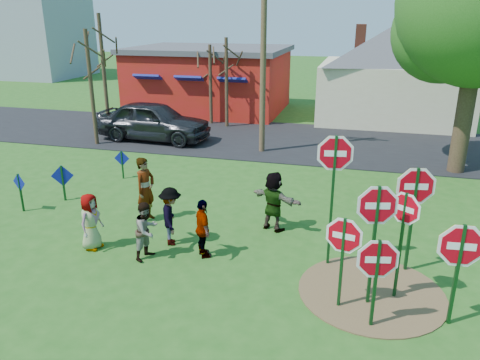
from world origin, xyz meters
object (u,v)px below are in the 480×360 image
object	(u,v)px
stop_sign_b	(334,168)
stop_sign_c	(404,222)
stop_sign_d	(415,194)
person_a	(91,222)
utility_pole	(263,54)
person_b	(145,189)
stop_sign_a	(343,243)
suv	(154,121)

from	to	relation	value
stop_sign_b	stop_sign_c	size ratio (longest dim) A/B	1.34
stop_sign_c	stop_sign_d	xyz separation A→B (m)	(0.30, 1.25, 0.16)
stop_sign_d	person_a	distance (m)	8.01
stop_sign_c	utility_pole	world-z (taller)	utility_pole
person_a	person_b	xyz separation A→B (m)	(0.59, 2.01, 0.21)
stop_sign_c	stop_sign_a	bearing A→B (deg)	-115.97
stop_sign_c	suv	size ratio (longest dim) A/B	0.47
stop_sign_a	stop_sign_c	size ratio (longest dim) A/B	0.85
stop_sign_c	person_b	size ratio (longest dim) A/B	1.32
utility_pole	stop_sign_a	bearing A→B (deg)	-69.72
stop_sign_b	person_a	xyz separation A→B (m)	(-6.04, -0.74, -1.74)
stop_sign_a	suv	distance (m)	15.04
stop_sign_d	stop_sign_c	bearing A→B (deg)	-115.05
person_b	utility_pole	bearing A→B (deg)	2.40
stop_sign_a	suv	world-z (taller)	stop_sign_a
stop_sign_d	person_a	bearing A→B (deg)	175.24
stop_sign_c	person_b	distance (m)	7.40
stop_sign_a	suv	size ratio (longest dim) A/B	0.40
stop_sign_d	person_b	size ratio (longest dim) A/B	1.42
stop_sign_b	suv	bearing A→B (deg)	123.90
stop_sign_a	utility_pole	distance (m)	12.08
person_a	suv	bearing A→B (deg)	21.90
stop_sign_a	stop_sign_d	world-z (taller)	stop_sign_d
stop_sign_a	stop_sign_c	xyz separation A→B (m)	(1.15, 0.66, 0.32)
stop_sign_d	person_b	bearing A→B (deg)	160.02
stop_sign_c	person_a	xyz separation A→B (m)	(-7.56, 0.33, -1.04)
stop_sign_d	stop_sign_a	bearing A→B (deg)	-138.73
utility_pole	person_a	bearing A→B (deg)	-103.06
stop_sign_a	person_a	size ratio (longest dim) A/B	1.42
person_b	stop_sign_b	bearing A→B (deg)	-88.53
stop_sign_a	person_b	xyz separation A→B (m)	(-5.82, 3.00, -0.51)
person_a	suv	xyz separation A→B (m)	(-3.13, 10.63, 0.21)
suv	stop_sign_d	bearing A→B (deg)	-128.30
suv	stop_sign_a	bearing A→B (deg)	-137.47
stop_sign_a	suv	bearing A→B (deg)	141.53
stop_sign_a	person_a	distance (m)	6.53
person_a	stop_sign_c	bearing A→B (deg)	-86.96
stop_sign_b	utility_pole	size ratio (longest dim) A/B	0.42
stop_sign_a	suv	xyz separation A→B (m)	(-9.54, 11.62, -0.50)
stop_sign_a	utility_pole	world-z (taller)	utility_pole
stop_sign_a	stop_sign_b	distance (m)	2.04
stop_sign_b	utility_pole	xyz separation A→B (m)	(-3.71, 9.30, 1.73)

